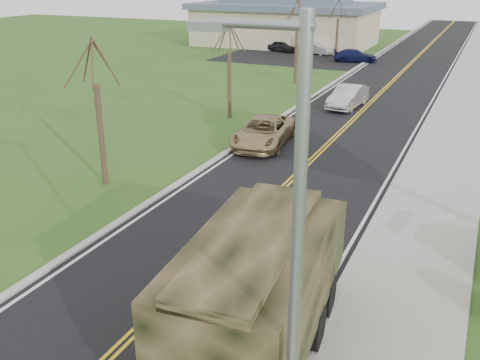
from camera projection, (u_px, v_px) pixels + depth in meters
The scene contains 16 objects.
road at pixel (397, 77), 45.20m from camera, with size 8.00×120.00×0.01m, color black.
curb_right at pixel (449, 80), 43.55m from camera, with size 0.30×120.00×0.12m, color #9E998E.
sidewalk_right at pixel (472, 82), 42.87m from camera, with size 3.20×120.00×0.10m, color #9E998E.
curb_left at pixel (349, 73), 46.81m from camera, with size 0.30×120.00×0.10m, color #9E998E.
street_light at pixel (289, 275), 7.47m from camera, with size 1.65×0.22×8.00m.
bare_tree_a at pixel (100, 123), 21.66m from camera, with size 1.93×2.26×6.08m.
bare_tree_b at pixel (229, 77), 31.84m from camera, with size 1.83×2.14×5.73m.
bare_tree_c at pixel (296, 48), 41.87m from camera, with size 2.04×2.39×6.42m.
bare_tree_d at pixel (337, 35), 52.08m from camera, with size 1.88×2.20×5.91m.
commercial_building at pixel (286, 22), 63.97m from camera, with size 25.50×21.50×5.65m.
military_truck at pixel (263, 283), 11.69m from camera, with size 3.11×7.28×3.53m.
suv_champagne at pixel (264, 132), 27.33m from camera, with size 2.37×5.15×1.43m, color tan.
sedan_silver at pixel (348, 97), 34.89m from camera, with size 1.52×4.35×1.43m, color silver.
lot_car_dark at pixel (282, 46), 58.97m from camera, with size 1.40×3.48×1.19m, color black.
lot_car_silver at pixel (316, 48), 57.26m from camera, with size 1.37×3.92×1.29m, color #B6B6BB.
lot_car_navy at pixel (355, 56), 52.43m from camera, with size 1.71×4.20×1.22m, color #10143D.
Camera 1 is at (7.00, -6.65, 8.40)m, focal length 40.00 mm.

